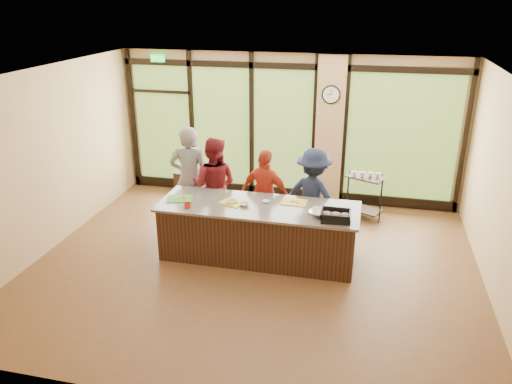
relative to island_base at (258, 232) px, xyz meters
The scene contains 25 objects.
floor 0.53m from the island_base, 90.00° to the right, with size 7.00×7.00×0.00m, color brown.
ceiling 2.58m from the island_base, 90.00° to the right, with size 7.00×7.00×0.00m, color white.
back_wall 2.90m from the island_base, 90.00° to the left, with size 7.00×7.00×0.00m, color tan.
left_wall 3.67m from the island_base, behind, with size 6.00×6.00×0.00m, color tan.
right_wall 3.67m from the island_base, ahead, with size 6.00×6.00×0.00m, color tan.
window_wall 2.83m from the island_base, 86.48° to the left, with size 6.90×0.12×3.00m.
island_base is the anchor object (origin of this frame).
countertop 0.46m from the island_base, ahead, with size 3.20×1.10×0.04m, color #6F675C.
wall_clock 3.25m from the island_base, 71.68° to the left, with size 0.36×0.04×0.36m.
cook_left 1.74m from the island_base, 150.82° to the left, with size 0.70×0.46×1.93m, color slate.
cook_midleft 1.34m from the island_base, 141.55° to the left, with size 0.86×0.67×1.76m, color maroon.
cook_midright 0.85m from the island_base, 93.46° to the left, with size 0.94×0.39×1.61m, color #AE321A.
cook_right 1.18m from the island_base, 45.60° to the left, with size 1.08×0.62×1.68m, color #191F37.
roasting_pan 1.37m from the island_base, 12.91° to the right, with size 0.43×0.34×0.08m, color black.
mixing_bowl 1.14m from the island_base, ahead, with size 0.33×0.33×0.08m, color silver.
cutting_board_left 1.40m from the island_base, behind, with size 0.42×0.32×0.01m, color green.
cutting_board_center 0.65m from the island_base, behind, with size 0.38×0.28×0.01m, color gold.
cutting_board_right 0.76m from the island_base, 24.82° to the left, with size 0.41×0.31×0.01m, color gold.
prep_bowl_near 0.68m from the island_base, behind, with size 0.16×0.16×0.05m, color silver.
prep_bowl_mid 0.55m from the island_base, 162.85° to the right, with size 0.15×0.15×0.05m, color silver.
prep_bowl_far 0.53m from the island_base, 58.46° to the left, with size 0.12×0.12×0.03m, color silver.
red_ramekin 1.23m from the island_base, 161.66° to the right, with size 0.11×0.11×0.08m, color red.
flower_stand 2.60m from the island_base, 136.99° to the left, with size 0.36×0.36×0.72m, color black.
flower_vase 2.63m from the island_base, 136.99° to the left, with size 0.27×0.27×0.28m, color #9B8454.
bar_cart 2.56m from the island_base, 50.30° to the left, with size 0.79×0.64×0.94m.
Camera 1 is at (1.62, -6.81, 4.05)m, focal length 35.00 mm.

